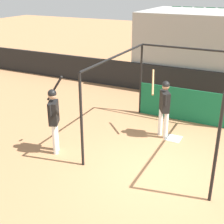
% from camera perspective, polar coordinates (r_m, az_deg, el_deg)
% --- Properties ---
extents(ground_plane, '(60.00, 60.00, 0.00)m').
position_cam_1_polar(ground_plane, '(7.94, 8.45, -10.74)').
color(ground_plane, '#A8754C').
extents(outfield_wall, '(24.00, 0.12, 1.16)m').
position_cam_1_polar(outfield_wall, '(12.86, 16.85, 4.66)').
color(outfield_wall, black).
rests_on(outfield_wall, ground).
extents(bleacher_section, '(6.50, 4.00, 3.24)m').
position_cam_1_polar(bleacher_section, '(14.59, 18.84, 10.70)').
color(bleacher_section, '#9E9E99').
rests_on(bleacher_section, ground).
extents(batting_cage, '(3.24, 3.98, 2.47)m').
position_cam_1_polar(batting_cage, '(9.74, 12.25, 2.93)').
color(batting_cage, black).
rests_on(batting_cage, ground).
extents(home_plate, '(0.44, 0.44, 0.02)m').
position_cam_1_polar(home_plate, '(9.57, 11.19, -4.74)').
color(home_plate, white).
rests_on(home_plate, ground).
extents(player_batter, '(0.79, 0.76, 1.93)m').
position_cam_1_polar(player_batter, '(9.23, 9.52, 1.52)').
color(player_batter, white).
rests_on(player_batter, ground).
extents(player_waiting, '(0.62, 0.63, 2.10)m').
position_cam_1_polar(player_waiting, '(8.35, -10.60, -0.53)').
color(player_waiting, white).
rests_on(player_waiting, ground).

